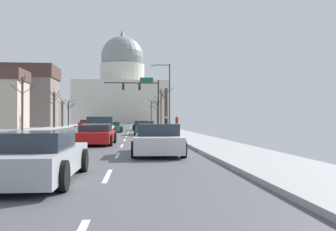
{
  "coord_description": "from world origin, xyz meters",
  "views": [
    {
      "loc": [
        4.2,
        -38.75,
        1.47
      ],
      "look_at": [
        10.47,
        29.33,
        2.1
      ],
      "focal_mm": 38.58,
      "sensor_mm": 36.0,
      "label": 1
    }
  ],
  "objects_px": {
    "sedan_near_00": "(141,126)",
    "sedan_near_04": "(96,135)",
    "pedestrian_01": "(177,122)",
    "pedestrian_00": "(166,123)",
    "sedan_near_01": "(113,127)",
    "sedan_near_06": "(36,158)",
    "sedan_oncoming_01": "(85,123)",
    "sedan_oncoming_00": "(95,125)",
    "pickup_truck_near_03": "(100,129)",
    "bicycle_parked": "(176,129)",
    "sedan_near_02": "(145,128)",
    "signal_gantry": "(144,92)",
    "sedan_near_05": "(158,140)",
    "street_lamp_right": "(167,91)"
  },
  "relations": [
    {
      "from": "sedan_near_00",
      "to": "sedan_near_04",
      "type": "height_order",
      "value": "sedan_near_00"
    },
    {
      "from": "sedan_near_04",
      "to": "pedestrian_01",
      "type": "relative_size",
      "value": 2.57
    },
    {
      "from": "sedan_near_00",
      "to": "pedestrian_00",
      "type": "xyz_separation_m",
      "value": [
        2.65,
        -8.14,
        0.42
      ]
    },
    {
      "from": "sedan_near_01",
      "to": "sedan_near_06",
      "type": "xyz_separation_m",
      "value": [
        0.08,
        -31.36,
        0.03
      ]
    },
    {
      "from": "sedan_oncoming_01",
      "to": "pedestrian_01",
      "type": "relative_size",
      "value": 2.67
    },
    {
      "from": "sedan_near_06",
      "to": "sedan_oncoming_00",
      "type": "relative_size",
      "value": 1.05
    },
    {
      "from": "sedan_oncoming_01",
      "to": "sedan_near_01",
      "type": "bearing_deg",
      "value": -76.53
    },
    {
      "from": "pickup_truck_near_03",
      "to": "bicycle_parked",
      "type": "relative_size",
      "value": 2.99
    },
    {
      "from": "sedan_near_02",
      "to": "sedan_oncoming_00",
      "type": "bearing_deg",
      "value": 106.97
    },
    {
      "from": "pedestrian_00",
      "to": "bicycle_parked",
      "type": "relative_size",
      "value": 0.89
    },
    {
      "from": "sedan_oncoming_00",
      "to": "signal_gantry",
      "type": "bearing_deg",
      "value": -31.5
    },
    {
      "from": "signal_gantry",
      "to": "pedestrian_01",
      "type": "relative_size",
      "value": 4.64
    },
    {
      "from": "sedan_near_05",
      "to": "bicycle_parked",
      "type": "height_order",
      "value": "sedan_near_05"
    },
    {
      "from": "sedan_near_04",
      "to": "sedan_oncoming_01",
      "type": "relative_size",
      "value": 0.96
    },
    {
      "from": "signal_gantry",
      "to": "street_lamp_right",
      "type": "distance_m",
      "value": 11.08
    },
    {
      "from": "signal_gantry",
      "to": "street_lamp_right",
      "type": "height_order",
      "value": "street_lamp_right"
    },
    {
      "from": "sedan_near_04",
      "to": "sedan_oncoming_00",
      "type": "height_order",
      "value": "sedan_oncoming_00"
    },
    {
      "from": "street_lamp_right",
      "to": "sedan_near_00",
      "type": "height_order",
      "value": "street_lamp_right"
    },
    {
      "from": "sedan_near_02",
      "to": "pickup_truck_near_03",
      "type": "distance_m",
      "value": 6.98
    },
    {
      "from": "sedan_oncoming_01",
      "to": "bicycle_parked",
      "type": "height_order",
      "value": "sedan_oncoming_01"
    },
    {
      "from": "sedan_near_04",
      "to": "pedestrian_01",
      "type": "bearing_deg",
      "value": 70.61
    },
    {
      "from": "sedan_near_06",
      "to": "sedan_oncoming_01",
      "type": "relative_size",
      "value": 0.99
    },
    {
      "from": "sedan_near_02",
      "to": "sedan_oncoming_01",
      "type": "relative_size",
      "value": 0.99
    },
    {
      "from": "sedan_near_06",
      "to": "sedan_near_00",
      "type": "bearing_deg",
      "value": 85.41
    },
    {
      "from": "pickup_truck_near_03",
      "to": "pedestrian_00",
      "type": "xyz_separation_m",
      "value": [
        6.04,
        11.9,
        0.29
      ]
    },
    {
      "from": "pickup_truck_near_03",
      "to": "pedestrian_00",
      "type": "distance_m",
      "value": 13.34
    },
    {
      "from": "sedan_near_02",
      "to": "sedan_near_05",
      "type": "distance_m",
      "value": 18.37
    },
    {
      "from": "sedan_near_04",
      "to": "sedan_near_06",
      "type": "distance_m",
      "value": 12.1
    },
    {
      "from": "signal_gantry",
      "to": "sedan_near_00",
      "type": "relative_size",
      "value": 1.69
    },
    {
      "from": "sedan_near_01",
      "to": "sedan_near_00",
      "type": "bearing_deg",
      "value": 66.25
    },
    {
      "from": "pedestrian_00",
      "to": "pedestrian_01",
      "type": "height_order",
      "value": "pedestrian_01"
    },
    {
      "from": "street_lamp_right",
      "to": "sedan_oncoming_00",
      "type": "xyz_separation_m",
      "value": [
        -9.9,
        15.36,
        -4.16
      ]
    },
    {
      "from": "signal_gantry",
      "to": "street_lamp_right",
      "type": "xyz_separation_m",
      "value": [
        2.44,
        -10.79,
        -0.63
      ]
    },
    {
      "from": "sedan_near_04",
      "to": "sedan_near_05",
      "type": "relative_size",
      "value": 0.94
    },
    {
      "from": "sedan_near_00",
      "to": "pickup_truck_near_03",
      "type": "distance_m",
      "value": 20.33
    },
    {
      "from": "sedan_near_06",
      "to": "bicycle_parked",
      "type": "height_order",
      "value": "sedan_near_06"
    },
    {
      "from": "street_lamp_right",
      "to": "sedan_near_02",
      "type": "distance_m",
      "value": 9.5
    },
    {
      "from": "sedan_near_06",
      "to": "sedan_oncoming_01",
      "type": "bearing_deg",
      "value": 96.68
    },
    {
      "from": "sedan_near_02",
      "to": "sedan_oncoming_00",
      "type": "distance_m",
      "value": 24.55
    },
    {
      "from": "sedan_near_00",
      "to": "sedan_oncoming_00",
      "type": "distance_m",
      "value": 11.72
    },
    {
      "from": "sedan_near_00",
      "to": "pedestrian_01",
      "type": "xyz_separation_m",
      "value": [
        3.99,
        -6.67,
        0.51
      ]
    },
    {
      "from": "pickup_truck_near_03",
      "to": "bicycle_parked",
      "type": "bearing_deg",
      "value": 42.49
    },
    {
      "from": "pickup_truck_near_03",
      "to": "pedestrian_00",
      "type": "height_order",
      "value": "pedestrian_00"
    },
    {
      "from": "sedan_oncoming_00",
      "to": "pickup_truck_near_03",
      "type": "bearing_deg",
      "value": -83.08
    },
    {
      "from": "sedan_near_04",
      "to": "sedan_oncoming_01",
      "type": "height_order",
      "value": "sedan_oncoming_01"
    },
    {
      "from": "street_lamp_right",
      "to": "bicycle_parked",
      "type": "height_order",
      "value": "street_lamp_right"
    },
    {
      "from": "sedan_near_01",
      "to": "pickup_truck_near_03",
      "type": "relative_size",
      "value": 0.81
    },
    {
      "from": "sedan_near_02",
      "to": "pedestrian_01",
      "type": "bearing_deg",
      "value": 62.82
    },
    {
      "from": "sedan_oncoming_00",
      "to": "bicycle_parked",
      "type": "relative_size",
      "value": 2.44
    },
    {
      "from": "bicycle_parked",
      "to": "sedan_near_01",
      "type": "bearing_deg",
      "value": 131.95
    }
  ]
}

